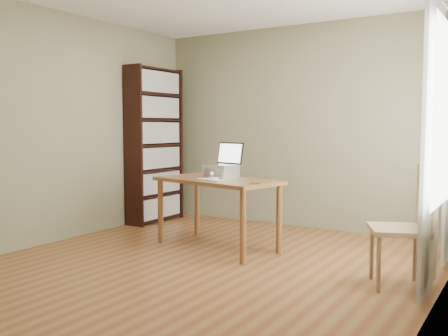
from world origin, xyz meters
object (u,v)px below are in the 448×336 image
Objects in this scene: desk at (217,188)px; cat at (225,172)px; bookshelf at (155,145)px; laptop at (224,160)px; keyboard at (210,180)px; chair at (408,222)px.

cat is at bearing 88.35° from desk.
laptop is (1.56, -0.71, -0.11)m from bookshelf.
bookshelf is at bearing 163.61° from desk.
keyboard is at bearing -68.83° from laptop.
keyboard is at bearing 152.99° from chair.
laptop is at bearing 102.24° from desk.
cat is (-0.03, 0.33, 0.05)m from keyboard.
chair is at bearing -18.14° from bookshelf.
bookshelf is at bearing 161.76° from cat.
desk is at bearing -77.76° from laptop.
bookshelf is 5.30× the size of laptop.
bookshelf is 1.76m from cat.
cat reaches higher than desk.
chair reaches higher than keyboard.
desk is at bearing -97.12° from cat.
bookshelf reaches higher than desk.
desk is at bearing 146.93° from chair.
cat reaches higher than keyboard.
laptop reaches higher than cat.
bookshelf is at bearing 167.81° from laptop.
laptop is at bearing 143.05° from chair.
keyboard is (1.61, -1.07, -0.29)m from bookshelf.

